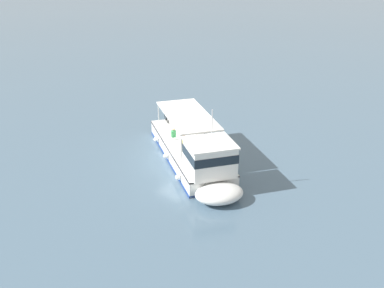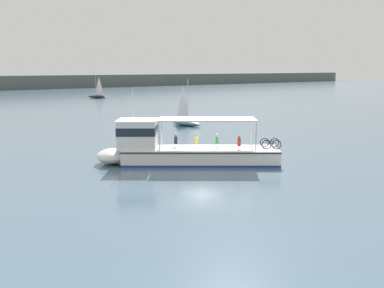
{
  "view_description": "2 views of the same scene",
  "coord_description": "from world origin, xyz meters",
  "views": [
    {
      "loc": [
        -17.04,
        24.11,
        14.21
      ],
      "look_at": [
        -1.07,
        -0.23,
        1.4
      ],
      "focal_mm": 43.01,
      "sensor_mm": 36.0,
      "label": 1
    },
    {
      "loc": [
        -22.84,
        -26.41,
        6.67
      ],
      "look_at": [
        -1.07,
        -0.23,
        1.4
      ],
      "focal_mm": 46.07,
      "sensor_mm": 36.0,
      "label": 2
    }
  ],
  "objects": [
    {
      "name": "sailboat_mid_channel",
      "position": [
        13.21,
        18.05,
        0.54
      ],
      "size": [
        1.51,
        4.83,
        5.4
      ],
      "color": "teal",
      "rests_on": "ground"
    },
    {
      "name": "ground_plane",
      "position": [
        0.0,
        0.0,
        0.0
      ],
      "size": [
        400.0,
        400.0,
        0.0
      ],
      "primitive_type": "plane",
      "color": "slate"
    },
    {
      "name": "sailboat_off_stern",
      "position": [
        31.76,
        72.52,
        0.54
      ],
      "size": [
        3.38,
        4.92,
        5.4
      ],
      "color": "#232328",
      "rests_on": "ground"
    },
    {
      "name": "ferry_main",
      "position": [
        -1.84,
        0.42,
        1.02
      ],
      "size": [
        11.72,
        10.54,
        5.32
      ],
      "color": "white",
      "rests_on": "ground"
    }
  ]
}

